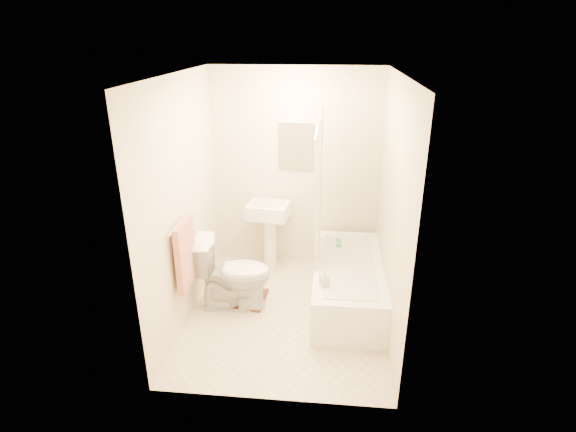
# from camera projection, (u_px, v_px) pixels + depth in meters

# --- Properties ---
(floor) EXTENTS (2.40, 2.40, 0.00)m
(floor) POSITION_uv_depth(u_px,v_px,m) (286.00, 313.00, 4.71)
(floor) COLOR beige
(floor) RESTS_ON ground
(ceiling) EXTENTS (2.40, 2.40, 0.00)m
(ceiling) POSITION_uv_depth(u_px,v_px,m) (285.00, 74.00, 3.80)
(ceiling) COLOR white
(ceiling) RESTS_ON ground
(wall_back) EXTENTS (2.00, 0.02, 2.40)m
(wall_back) POSITION_uv_depth(u_px,v_px,m) (296.00, 170.00, 5.36)
(wall_back) COLOR beige
(wall_back) RESTS_ON ground
(wall_left) EXTENTS (0.02, 2.40, 2.40)m
(wall_left) POSITION_uv_depth(u_px,v_px,m) (183.00, 203.00, 4.34)
(wall_left) COLOR beige
(wall_left) RESTS_ON ground
(wall_right) EXTENTS (0.02, 2.40, 2.40)m
(wall_right) POSITION_uv_depth(u_px,v_px,m) (393.00, 210.00, 4.16)
(wall_right) COLOR beige
(wall_right) RESTS_ON ground
(mirror) EXTENTS (0.40, 0.03, 0.55)m
(mirror) POSITION_uv_depth(u_px,v_px,m) (296.00, 146.00, 5.22)
(mirror) COLOR white
(mirror) RESTS_ON wall_back
(curtain_rod) EXTENTS (0.03, 1.70, 0.03)m
(curtain_rod) POSITION_uv_depth(u_px,v_px,m) (320.00, 120.00, 4.01)
(curtain_rod) COLOR silver
(curtain_rod) RESTS_ON wall_back
(shower_curtain) EXTENTS (0.04, 0.80, 1.55)m
(shower_curtain) POSITION_uv_depth(u_px,v_px,m) (319.00, 189.00, 4.68)
(shower_curtain) COLOR silver
(shower_curtain) RESTS_ON curtain_rod
(towel_bar) EXTENTS (0.02, 0.60, 0.02)m
(towel_bar) POSITION_uv_depth(u_px,v_px,m) (179.00, 223.00, 4.15)
(towel_bar) COLOR silver
(towel_bar) RESTS_ON wall_left
(towel) EXTENTS (0.06, 0.45, 0.66)m
(towel) POSITION_uv_depth(u_px,v_px,m) (186.00, 254.00, 4.27)
(towel) COLOR #CC7266
(towel) RESTS_ON towel_bar
(toilet_paper) EXTENTS (0.11, 0.12, 0.12)m
(toilet_paper) POSITION_uv_depth(u_px,v_px,m) (197.00, 244.00, 4.64)
(toilet_paper) COLOR white
(toilet_paper) RESTS_ON wall_left
(toilet) EXTENTS (0.82, 0.50, 0.77)m
(toilet) POSITION_uv_depth(u_px,v_px,m) (233.00, 273.00, 4.70)
(toilet) COLOR white
(toilet) RESTS_ON floor
(sink) EXTENTS (0.53, 0.45, 0.93)m
(sink) POSITION_uv_depth(u_px,v_px,m) (269.00, 233.00, 5.47)
(sink) COLOR white
(sink) RESTS_ON floor
(bathtub) EXTENTS (0.72, 1.64, 0.46)m
(bathtub) POSITION_uv_depth(u_px,v_px,m) (348.00, 282.00, 4.84)
(bathtub) COLOR white
(bathtub) RESTS_ON floor
(bath_mat) EXTENTS (0.63, 0.49, 0.02)m
(bath_mat) POSITION_uv_depth(u_px,v_px,m) (238.00, 298.00, 4.96)
(bath_mat) COLOR #542B20
(bath_mat) RESTS_ON floor
(soap_bottle) EXTENTS (0.10, 0.10, 0.17)m
(soap_bottle) POSITION_uv_depth(u_px,v_px,m) (324.00, 278.00, 4.29)
(soap_bottle) COLOR silver
(soap_bottle) RESTS_ON bathtub
(scrub_brush) EXTENTS (0.06, 0.19, 0.04)m
(scrub_brush) POSITION_uv_depth(u_px,v_px,m) (339.00, 243.00, 5.17)
(scrub_brush) COLOR #39B777
(scrub_brush) RESTS_ON bathtub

